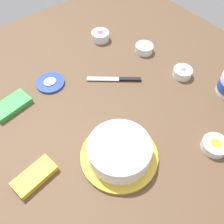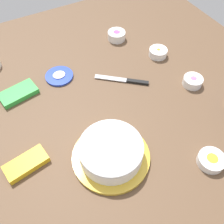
# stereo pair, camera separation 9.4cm
# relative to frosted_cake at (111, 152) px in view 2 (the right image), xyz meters

# --- Properties ---
(ground_plane) EXTENTS (1.54, 1.54, 0.00)m
(ground_plane) POSITION_rel_frosted_cake_xyz_m (0.13, 0.23, -0.04)
(ground_plane) COLOR brown
(frosted_cake) EXTENTS (0.27, 0.27, 0.09)m
(frosted_cake) POSITION_rel_frosted_cake_xyz_m (0.00, 0.00, 0.00)
(frosted_cake) COLOR gold
(frosted_cake) RESTS_ON ground_plane
(frosting_tub_lid) EXTENTS (0.12, 0.12, 0.02)m
(frosting_tub_lid) POSITION_rel_frosted_cake_xyz_m (-0.01, 0.46, -0.04)
(frosting_tub_lid) COLOR #233DAD
(frosting_tub_lid) RESTS_ON ground_plane
(spreading_knife) EXTENTS (0.20, 0.16, 0.01)m
(spreading_knife) POSITION_rel_frosted_cake_xyz_m (0.23, 0.29, -0.04)
(spreading_knife) COLOR silver
(spreading_knife) RESTS_ON ground_plane
(sprinkle_bowl_pink) EXTENTS (0.08, 0.08, 0.04)m
(sprinkle_bowl_pink) POSITION_rel_frosted_cake_xyz_m (0.47, 0.14, -0.02)
(sprinkle_bowl_pink) COLOR white
(sprinkle_bowl_pink) RESTS_ON ground_plane
(sprinkle_bowl_rainbow) EXTENTS (0.09, 0.09, 0.04)m
(sprinkle_bowl_rainbow) POSITION_rel_frosted_cake_xyz_m (0.34, 0.57, -0.02)
(sprinkle_bowl_rainbow) COLOR white
(sprinkle_bowl_rainbow) RESTS_ON ground_plane
(sprinkle_bowl_orange) EXTENTS (0.08, 0.08, 0.04)m
(sprinkle_bowl_orange) POSITION_rel_frosted_cake_xyz_m (0.45, 0.37, -0.02)
(sprinkle_bowl_orange) COLOR white
(sprinkle_bowl_orange) RESTS_ON ground_plane
(sprinkle_bowl_yellow) EXTENTS (0.09, 0.09, 0.03)m
(sprinkle_bowl_yellow) POSITION_rel_frosted_cake_xyz_m (0.29, -0.18, -0.02)
(sprinkle_bowl_yellow) COLOR white
(sprinkle_bowl_yellow) RESTS_ON ground_plane
(candy_box_lower) EXTENTS (0.15, 0.09, 0.02)m
(candy_box_lower) POSITION_rel_frosted_cake_xyz_m (-0.26, 0.11, -0.03)
(candy_box_lower) COLOR yellow
(candy_box_lower) RESTS_ON ground_plane
(candy_box_upper) EXTENTS (0.16, 0.11, 0.02)m
(candy_box_upper) POSITION_rel_frosted_cake_xyz_m (-0.20, 0.44, -0.03)
(candy_box_upper) COLOR green
(candy_box_upper) RESTS_ON ground_plane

